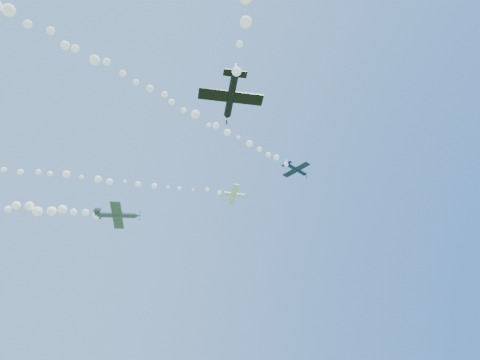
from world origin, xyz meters
name	(u,v)px	position (x,y,z in m)	size (l,w,h in m)	color
plane_white	(233,194)	(7.59, 9.17, 53.19)	(6.14, 6.46, 1.94)	white
smoke_trail_white	(14,171)	(-36.51, 19.99, 52.89)	(84.69, 22.49, 2.68)	white
plane_navy	(296,169)	(13.89, -6.62, 50.88)	(6.11, 6.46, 1.89)	#0D1C3B
smoke_trail_navy	(101,62)	(-24.76, -16.26, 50.68)	(73.82, 20.09, 2.46)	white
plane_grey	(117,215)	(-15.98, 6.77, 40.13)	(8.14, 8.63, 2.18)	#384251
plane_black	(231,96)	(-10.34, -30.62, 35.26)	(7.13, 6.70, 2.65)	black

